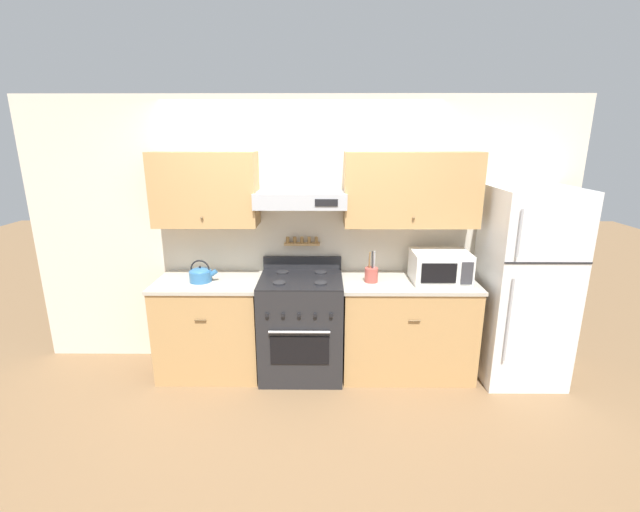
% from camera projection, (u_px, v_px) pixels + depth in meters
% --- Properties ---
extents(ground_plane, '(16.00, 16.00, 0.00)m').
position_uv_depth(ground_plane, '(300.00, 388.00, 3.84)').
color(ground_plane, brown).
extents(wall_back, '(5.20, 0.46, 2.55)m').
position_uv_depth(wall_back, '(307.00, 221.00, 4.04)').
color(wall_back, beige).
rests_on(wall_back, ground_plane).
extents(counter_left, '(0.95, 0.64, 0.91)m').
position_uv_depth(counter_left, '(211.00, 326.00, 4.03)').
color(counter_left, tan).
rests_on(counter_left, ground_plane).
extents(counter_right, '(1.22, 0.64, 0.91)m').
position_uv_depth(counter_right, '(406.00, 327.00, 4.02)').
color(counter_right, tan).
rests_on(counter_right, ground_plane).
extents(stove_range, '(0.75, 0.68, 1.07)m').
position_uv_depth(stove_range, '(301.00, 326.00, 4.00)').
color(stove_range, '#232326').
rests_on(stove_range, ground_plane).
extents(refrigerator, '(0.71, 0.71, 1.77)m').
position_uv_depth(refrigerator, '(524.00, 286.00, 3.85)').
color(refrigerator, white).
rests_on(refrigerator, ground_plane).
extents(tea_kettle, '(0.26, 0.20, 0.20)m').
position_uv_depth(tea_kettle, '(201.00, 274.00, 3.86)').
color(tea_kettle, teal).
rests_on(tea_kettle, counter_left).
extents(microwave, '(0.50, 0.39, 0.28)m').
position_uv_depth(microwave, '(440.00, 267.00, 3.85)').
color(microwave, white).
rests_on(microwave, counter_right).
extents(utensil_crock, '(0.12, 0.12, 0.29)m').
position_uv_depth(utensil_crock, '(371.00, 274.00, 3.85)').
color(utensil_crock, '#B24C42').
rests_on(utensil_crock, counter_right).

